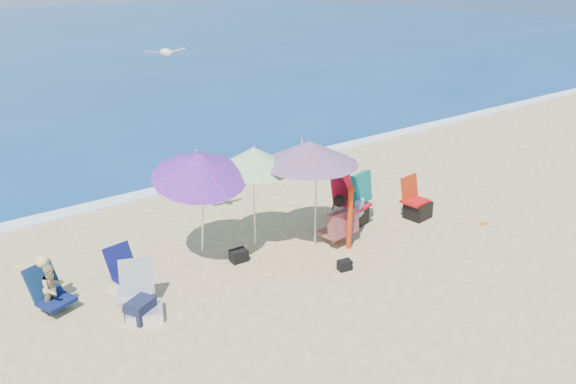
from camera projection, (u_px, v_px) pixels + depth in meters
ground at (336, 262)px, 9.97m from camera, size 120.00×120.00×0.00m
foam at (196, 182)px, 13.72m from camera, size 120.00×0.50×0.04m
umbrella_turquoise at (309, 152)px, 10.00m from camera, size 2.34×2.34×2.05m
umbrella_striped at (254, 159)px, 9.96m from camera, size 1.61×1.61×1.96m
umbrella_blue at (200, 166)px, 9.30m from camera, size 2.02×2.07×2.21m
furled_umbrella at (350, 212)px, 10.22m from camera, size 0.14×0.14×1.31m
chair_navy at (126, 275)px, 9.19m from camera, size 0.55×0.67×0.65m
chair_rainbow at (141, 300)px, 8.46m from camera, size 0.73×1.00×0.73m
camp_chair_left at (416, 206)px, 11.70m from camera, size 0.59×0.56×0.87m
camp_chair_right at (352, 206)px, 11.33m from camera, size 0.82×0.80×1.13m
person_center at (339, 220)px, 10.49m from camera, size 0.69×0.61×0.99m
person_left at (51, 287)px, 8.43m from camera, size 0.65×0.77×0.87m
bag_navy_a at (141, 310)px, 8.29m from camera, size 0.50×0.44×0.32m
bag_black_a at (239, 256)px, 9.97m from camera, size 0.32×0.24×0.22m
bag_tan at (239, 250)px, 10.19m from camera, size 0.28×0.23×0.22m
bag_black_b at (345, 265)px, 9.68m from camera, size 0.26×0.21×0.18m
orange_item at (483, 223)px, 11.47m from camera, size 0.21×0.12×0.03m
seagull at (166, 52)px, 9.32m from camera, size 0.72×0.34×0.13m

